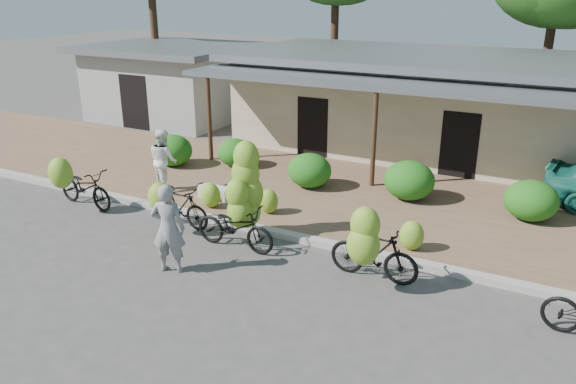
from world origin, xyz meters
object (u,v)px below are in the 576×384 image
at_px(bike_center, 240,207).
at_px(sack_far, 209,193).
at_px(bystander, 163,160).
at_px(bike_right, 371,249).
at_px(vendor, 168,228).
at_px(bike_far_left, 81,185).
at_px(bike_left, 176,205).
at_px(sack_near, 215,192).

xyz_separation_m(bike_center, sack_far, (-2.18, 1.83, -0.64)).
bearing_deg(bike_center, bystander, 63.32).
bearing_deg(bike_center, bike_right, -96.54).
bearing_deg(vendor, bike_right, 179.96).
distance_m(bike_far_left, bike_right, 8.12).
xyz_separation_m(bike_left, bystander, (-1.83, 1.81, 0.39)).
bearing_deg(sack_near, bike_right, -23.27).
distance_m(bike_center, sack_near, 2.86).
bearing_deg(bike_right, vendor, 110.85).
xyz_separation_m(sack_near, bystander, (-1.63, -0.08, 0.72)).
xyz_separation_m(bike_right, bystander, (-6.88, 2.18, 0.25)).
relative_size(bike_far_left, sack_near, 2.44).
distance_m(bike_far_left, sack_near, 3.48).
relative_size(bike_left, bystander, 0.98).
height_order(sack_near, vendor, vendor).
distance_m(bike_left, sack_near, 1.93).
bearing_deg(bike_center, bike_left, 89.22).
bearing_deg(sack_far, bike_far_left, -145.44).
relative_size(bike_right, vendor, 0.97).
relative_size(sack_near, vendor, 0.45).
height_order(bike_far_left, sack_near, bike_far_left).
bearing_deg(vendor, sack_far, -86.74).
xyz_separation_m(bike_center, sack_near, (-2.04, 1.90, -0.63)).
bearing_deg(sack_near, bike_far_left, -145.66).
relative_size(bike_far_left, bike_center, 0.88).
xyz_separation_m(bike_left, sack_far, (-0.33, 1.81, -0.34)).
bearing_deg(bystander, bike_right, -174.57).
bearing_deg(bystander, bike_far_left, 79.68).
distance_m(bike_center, sack_far, 2.91).
bearing_deg(bystander, bike_center, 176.57).
xyz_separation_m(bike_far_left, bike_right, (8.11, -0.31, 0.12)).
distance_m(bike_center, vendor, 1.87).
relative_size(sack_near, sack_far, 1.13).
distance_m(bike_right, bystander, 7.22).
bearing_deg(sack_near, bike_left, -83.97).
height_order(bike_center, sack_near, bike_center).
height_order(bike_right, sack_far, bike_right).
xyz_separation_m(bike_far_left, bike_left, (3.06, 0.07, -0.02)).
bearing_deg(bike_center, bike_far_left, 90.33).
distance_m(bike_far_left, bike_center, 4.91).
xyz_separation_m(bike_far_left, bystander, (1.23, 1.87, 0.37)).
bearing_deg(vendor, bike_center, -129.18).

